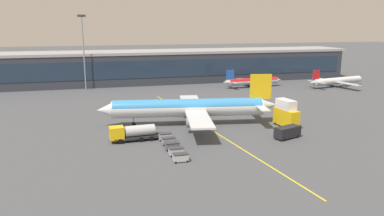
# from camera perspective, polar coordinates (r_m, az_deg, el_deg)

# --- Properties ---
(ground_plane) EXTENTS (700.00, 700.00, 0.00)m
(ground_plane) POSITION_cam_1_polar(r_m,az_deg,el_deg) (83.85, 0.73, -3.36)
(ground_plane) COLOR #47494F
(apron_lead_in_line) EXTENTS (9.52, 79.50, 0.01)m
(apron_lead_in_line) POSITION_cam_1_polar(r_m,az_deg,el_deg) (86.46, 2.17, -2.87)
(apron_lead_in_line) COLOR yellow
(apron_lead_in_line) RESTS_ON ground_plane
(terminal_building) EXTENTS (166.56, 19.90, 12.72)m
(terminal_building) POSITION_cam_1_polar(r_m,az_deg,el_deg) (153.01, -6.07, 6.33)
(terminal_building) COLOR #2D333D
(terminal_building) RESTS_ON ground_plane
(main_airliner) EXTENTS (42.51, 33.87, 11.82)m
(main_airliner) POSITION_cam_1_polar(r_m,az_deg,el_deg) (86.93, -0.41, 0.04)
(main_airliner) COLOR silver
(main_airliner) RESTS_ON ground_plane
(fuel_tanker) EXTENTS (10.93, 3.15, 3.25)m
(fuel_tanker) POSITION_cam_1_polar(r_m,az_deg,el_deg) (76.52, -9.03, -3.75)
(fuel_tanker) COLOR #232326
(fuel_tanker) RESTS_ON ground_plane
(catering_lift) EXTENTS (3.45, 7.09, 6.30)m
(catering_lift) POSITION_cam_1_polar(r_m,az_deg,el_deg) (88.57, 14.20, -0.83)
(catering_lift) COLOR yellow
(catering_lift) RESTS_ON ground_plane
(lavatory_truck) EXTENTS (6.23, 4.08, 2.50)m
(lavatory_truck) POSITION_cam_1_polar(r_m,az_deg,el_deg) (80.02, 14.45, -3.51)
(lavatory_truck) COLOR black
(lavatory_truck) RESTS_ON ground_plane
(baggage_cart_0) EXTENTS (2.68, 1.66, 1.48)m
(baggage_cart_0) POSITION_cam_1_polar(r_m,az_deg,el_deg) (64.86, -1.76, -7.53)
(baggage_cart_0) COLOR #B2B7BC
(baggage_cart_0) RESTS_ON ground_plane
(baggage_cart_1) EXTENTS (2.68, 1.66, 1.48)m
(baggage_cart_1) POSITION_cam_1_polar(r_m,az_deg,el_deg) (67.78, -2.43, -6.63)
(baggage_cart_1) COLOR #B2B7BC
(baggage_cart_1) RESTS_ON ground_plane
(baggage_cart_2) EXTENTS (2.68, 1.66, 1.48)m
(baggage_cart_2) POSITION_cam_1_polar(r_m,az_deg,el_deg) (70.73, -3.04, -5.80)
(baggage_cart_2) COLOR #595B60
(baggage_cart_2) RESTS_ON ground_plane
(baggage_cart_3) EXTENTS (2.68, 1.66, 1.48)m
(baggage_cart_3) POSITION_cam_1_polar(r_m,az_deg,el_deg) (73.70, -3.61, -5.04)
(baggage_cart_3) COLOR gray
(baggage_cart_3) RESTS_ON ground_plane
(baggage_cart_4) EXTENTS (2.68, 1.66, 1.48)m
(baggage_cart_4) POSITION_cam_1_polar(r_m,az_deg,el_deg) (76.68, -4.13, -4.33)
(baggage_cart_4) COLOR #B2B7BC
(baggage_cart_4) RESTS_ON ground_plane
(commuter_jet_far) EXTENTS (24.69, 19.51, 6.91)m
(commuter_jet_far) POSITION_cam_1_polar(r_m,az_deg,el_deg) (141.80, 9.30, 4.06)
(commuter_jet_far) COLOR #B2B7BC
(commuter_jet_far) RESTS_ON ground_plane
(commuter_jet_near) EXTENTS (27.32, 21.86, 6.94)m
(commuter_jet_near) POSITION_cam_1_polar(r_m,az_deg,el_deg) (151.20, 21.33, 3.90)
(commuter_jet_near) COLOR #B2B7BC
(commuter_jet_near) RESTS_ON ground_plane
(apron_light_mast_0) EXTENTS (2.80, 0.50, 26.41)m
(apron_light_mast_0) POSITION_cam_1_polar(r_m,az_deg,el_deg) (138.53, -16.27, 8.92)
(apron_light_mast_0) COLOR gray
(apron_light_mast_0) RESTS_ON ground_plane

